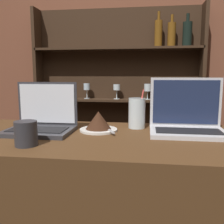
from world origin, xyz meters
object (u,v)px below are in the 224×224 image
(laptop_far, at_px, (187,120))
(cake_plate, at_px, (99,122))
(water_glass, at_px, (137,113))
(coffee_cup, at_px, (26,133))
(laptop_near, at_px, (42,121))

(laptop_far, bearing_deg, cake_plate, -176.97)
(laptop_far, xyz_separation_m, water_glass, (-0.23, 0.07, 0.02))
(cake_plate, relative_size, coffee_cup, 1.95)
(laptop_far, distance_m, water_glass, 0.24)
(laptop_near, relative_size, cake_plate, 1.64)
(laptop_near, height_order, water_glass, laptop_near)
(laptop_far, height_order, water_glass, laptop_far)
(cake_plate, xyz_separation_m, water_glass, (0.17, 0.09, 0.03))
(laptop_far, distance_m, cake_plate, 0.40)
(cake_plate, relative_size, water_glass, 0.95)
(laptop_far, bearing_deg, coffee_cup, -154.34)
(water_glass, xyz_separation_m, coffee_cup, (-0.39, -0.37, -0.03))
(coffee_cup, bearing_deg, cake_plate, 51.71)
(cake_plate, bearing_deg, water_glass, 28.01)
(coffee_cup, bearing_deg, laptop_near, 99.51)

